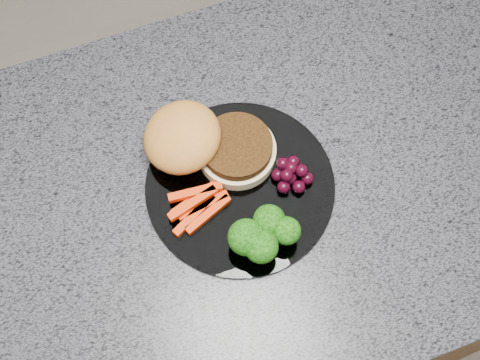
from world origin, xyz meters
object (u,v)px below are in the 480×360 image
island_cabinet (186,293)px  burger (202,143)px  grape_bunch (292,173)px  plate (240,186)px

island_cabinet → burger: 0.51m
island_cabinet → grape_bunch: bearing=-4.5°
island_cabinet → grape_bunch: 0.52m
island_cabinet → burger: (0.08, 0.07, 0.50)m
plate → burger: burger is taller
island_cabinet → grape_bunch: (0.18, -0.01, 0.49)m
plate → grape_bunch: grape_bunch is taller
plate → burger: 0.08m
burger → plate: bearing=-52.9°
island_cabinet → plate: size_ratio=4.62×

